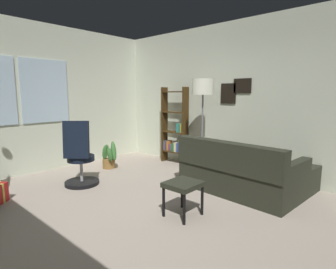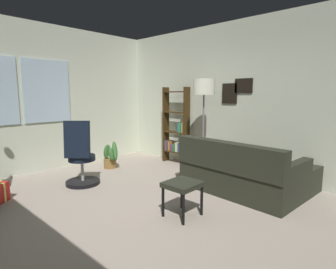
% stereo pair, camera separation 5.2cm
% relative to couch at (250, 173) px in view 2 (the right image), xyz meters
% --- Properties ---
extents(ground_plane, '(4.89, 5.90, 0.10)m').
position_rel_couch_xyz_m(ground_plane, '(-1.69, 0.57, -0.33)').
color(ground_plane, '#A29486').
extents(wall_back_with_windows, '(4.89, 0.12, 2.85)m').
position_rel_couch_xyz_m(wall_back_with_windows, '(-1.71, 3.56, 1.15)').
color(wall_back_with_windows, beige).
rests_on(wall_back_with_windows, ground_plane).
extents(wall_right_with_frames, '(0.12, 5.90, 2.85)m').
position_rel_couch_xyz_m(wall_right_with_frames, '(0.80, 0.57, 1.14)').
color(wall_right_with_frames, beige).
rests_on(wall_right_with_frames, ground_plane).
extents(couch, '(1.68, 1.88, 0.83)m').
position_rel_couch_xyz_m(couch, '(0.00, 0.00, 0.00)').
color(couch, '#26291E').
rests_on(couch, ground_plane).
extents(footstool, '(0.42, 0.39, 0.44)m').
position_rel_couch_xyz_m(footstool, '(-1.39, 0.21, 0.09)').
color(footstool, '#26291E').
rests_on(footstool, ground_plane).
extents(office_chair, '(0.60, 0.60, 1.10)m').
position_rel_couch_xyz_m(office_chair, '(-1.66, 2.18, 0.14)').
color(office_chair, black).
rests_on(office_chair, ground_plane).
extents(bookshelf, '(0.18, 0.64, 1.66)m').
position_rel_couch_xyz_m(bookshelf, '(0.54, 2.00, 0.44)').
color(bookshelf, '#39260F').
rests_on(bookshelf, ground_plane).
extents(floor_lamp, '(0.40, 0.40, 1.78)m').
position_rel_couch_xyz_m(floor_lamp, '(0.19, 1.04, 1.25)').
color(floor_lamp, slate).
rests_on(floor_lamp, ground_plane).
extents(potted_plant, '(0.31, 0.41, 0.59)m').
position_rel_couch_xyz_m(potted_plant, '(-0.72, 2.70, -0.06)').
color(potted_plant, olive).
rests_on(potted_plant, ground_plane).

